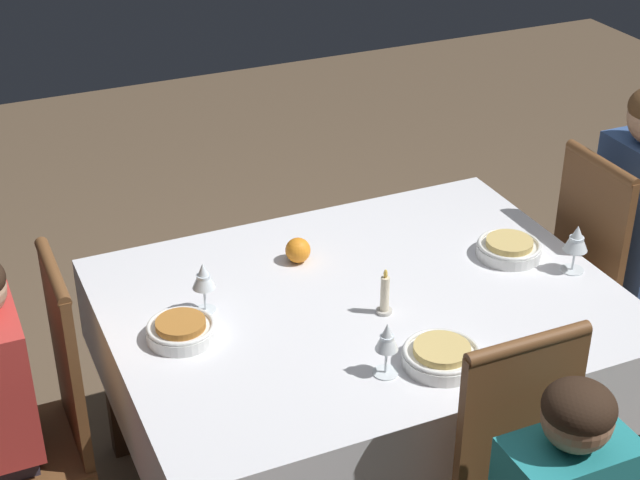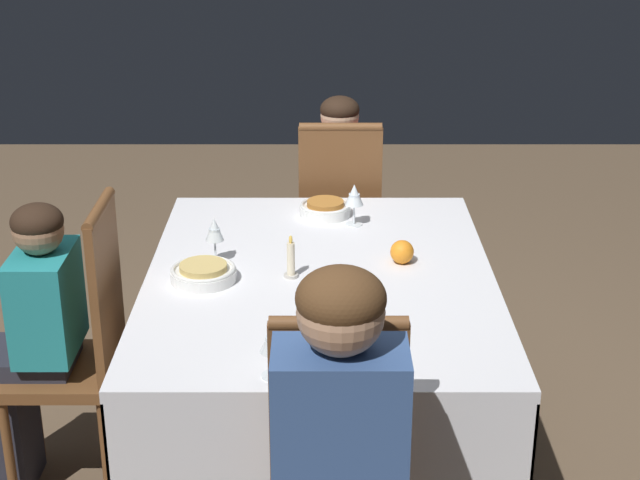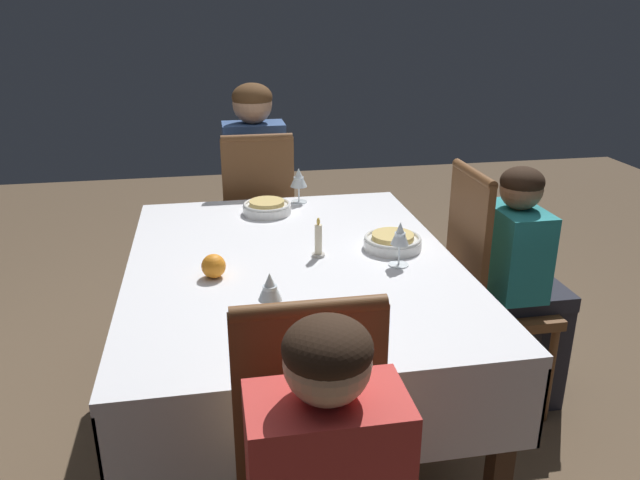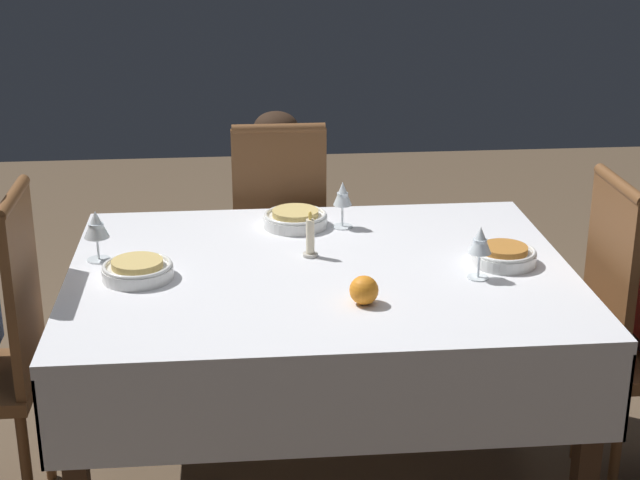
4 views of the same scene
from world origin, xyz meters
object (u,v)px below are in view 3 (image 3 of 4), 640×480
(candle_centerpiece, at_px, (318,242))
(wine_glass_north, at_px, (400,236))
(dining_table, at_px, (293,282))
(wine_glass_east, at_px, (270,289))
(wine_glass_west, at_px, (299,179))
(person_adult_denim, at_px, (255,188))
(chair_north, at_px, (486,286))
(person_child_teal, at_px, (525,279))
(bowl_east, at_px, (314,331))
(chair_west, at_px, (259,225))
(orange_fruit, at_px, (214,266))
(bowl_north, at_px, (393,241))
(bowl_west, at_px, (267,207))

(candle_centerpiece, bearing_deg, wine_glass_north, 63.61)
(dining_table, distance_m, wine_glass_east, 0.50)
(wine_glass_west, bearing_deg, person_adult_denim, -159.65)
(dining_table, distance_m, wine_glass_north, 0.41)
(dining_table, distance_m, chair_north, 0.79)
(person_child_teal, xyz_separation_m, bowl_east, (0.63, -0.96, 0.21))
(chair_west, xyz_separation_m, chair_north, (0.86, 0.82, 0.00))
(wine_glass_west, distance_m, candle_centerpiece, 0.64)
(wine_glass_north, bearing_deg, chair_west, -159.52)
(chair_north, bearing_deg, wine_glass_north, 114.08)
(person_child_teal, height_order, wine_glass_east, person_child_teal)
(dining_table, xyz_separation_m, chair_north, (-0.08, 0.77, -0.12))
(wine_glass_west, height_order, candle_centerpiece, wine_glass_west)
(dining_table, xyz_separation_m, wine_glass_east, (0.44, -0.12, 0.19))
(dining_table, relative_size, orange_fruit, 18.63)
(person_child_teal, relative_size, wine_glass_west, 6.53)
(chair_north, bearing_deg, person_child_teal, -90.00)
(dining_table, distance_m, bowl_east, 0.56)
(dining_table, bearing_deg, person_adult_denim, -177.72)
(person_adult_denim, relative_size, bowl_east, 6.39)
(orange_fruit, bearing_deg, dining_table, 108.76)
(bowl_north, bearing_deg, person_child_teal, 93.68)
(bowl_north, height_order, wine_glass_east, wine_glass_east)
(person_adult_denim, distance_m, wine_glass_west, 0.49)
(chair_west, bearing_deg, orange_fruit, 77.60)
(person_adult_denim, xyz_separation_m, bowl_east, (1.64, 0.02, 0.08))
(dining_table, xyz_separation_m, bowl_north, (-0.05, 0.37, 0.11))
(wine_glass_east, bearing_deg, candle_centerpiece, 154.95)
(bowl_west, bearing_deg, orange_fruit, -20.79)
(bowl_east, bearing_deg, wine_glass_west, 173.42)
(chair_west, xyz_separation_m, orange_fruit, (1.04, -0.23, 0.24))
(chair_north, bearing_deg, dining_table, 96.26)
(candle_centerpiece, bearing_deg, person_adult_denim, -172.72)
(bowl_east, bearing_deg, orange_fruit, -150.88)
(chair_west, height_order, wine_glass_north, chair_west)
(bowl_north, xyz_separation_m, wine_glass_east, (0.49, -0.50, 0.08))
(person_child_teal, xyz_separation_m, bowl_north, (0.04, -0.57, 0.21))
(chair_west, bearing_deg, candle_centerpiece, 98.44)
(person_adult_denim, relative_size, wine_glass_east, 7.81)
(dining_table, bearing_deg, bowl_west, -176.04)
(bowl_east, relative_size, orange_fruit, 2.42)
(bowl_west, distance_m, bowl_east, 1.07)
(person_child_teal, xyz_separation_m, orange_fruit, (0.18, -1.21, 0.23))
(person_child_teal, distance_m, wine_glass_west, 1.04)
(orange_fruit, bearing_deg, bowl_east, 29.12)
(person_child_teal, bearing_deg, orange_fruit, 98.33)
(chair_west, relative_size, person_child_teal, 1.00)
(person_adult_denim, xyz_separation_m, wine_glass_north, (1.20, 0.39, 0.16))
(candle_centerpiece, bearing_deg, orange_fruit, -72.61)
(person_adult_denim, xyz_separation_m, candle_centerpiece, (1.07, 0.14, 0.11))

